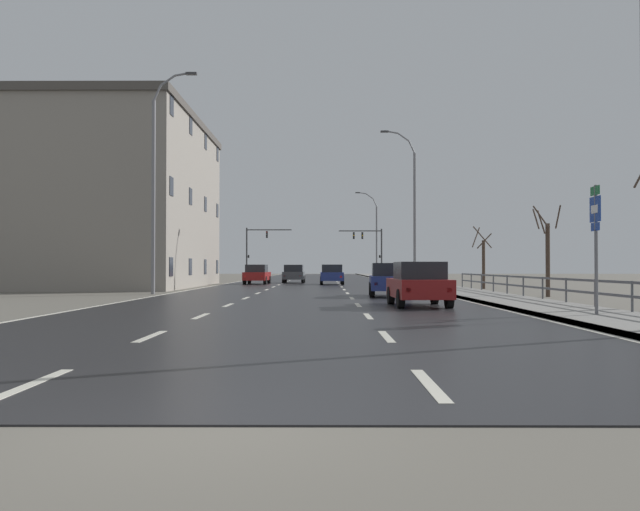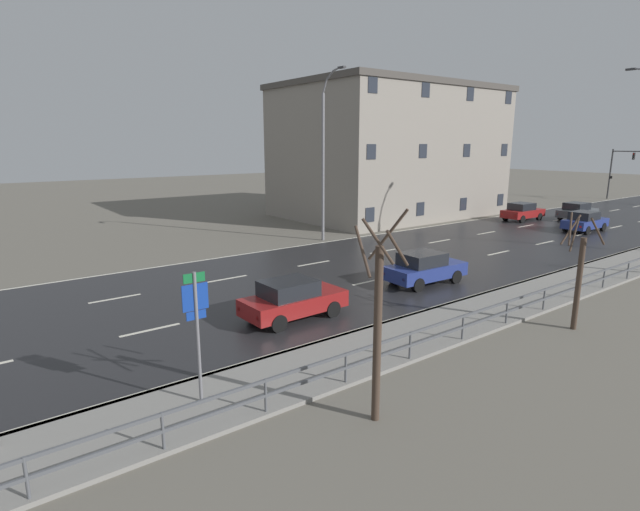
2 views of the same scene
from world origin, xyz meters
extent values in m
cube|color=#666056|center=(0.00, 48.00, -0.06)|extent=(160.00, 160.00, 0.12)
cube|color=#232326|center=(0.00, 60.00, 0.01)|extent=(14.00, 120.00, 0.02)
cube|color=beige|center=(-2.33, 2.00, 0.02)|extent=(0.16, 2.20, 0.01)
cube|color=beige|center=(-2.33, 7.40, 0.02)|extent=(0.16, 2.20, 0.01)
cube|color=beige|center=(-2.33, 12.80, 0.02)|extent=(0.16, 2.20, 0.01)
cube|color=beige|center=(-2.33, 18.20, 0.02)|extent=(0.16, 2.20, 0.01)
cube|color=beige|center=(-2.33, 23.60, 0.02)|extent=(0.16, 2.20, 0.01)
cube|color=beige|center=(-2.33, 29.00, 0.02)|extent=(0.16, 2.20, 0.01)
cube|color=beige|center=(-2.33, 34.40, 0.02)|extent=(0.16, 2.20, 0.01)
cube|color=beige|center=(-2.33, 39.80, 0.02)|extent=(0.16, 2.20, 0.01)
cube|color=beige|center=(-2.33, 45.20, 0.02)|extent=(0.16, 2.20, 0.01)
cube|color=beige|center=(-2.33, 50.60, 0.02)|extent=(0.16, 2.20, 0.01)
cube|color=beige|center=(-2.33, 56.00, 0.02)|extent=(0.16, 2.20, 0.01)
cube|color=beige|center=(-2.33, 61.40, 0.02)|extent=(0.16, 2.20, 0.01)
cube|color=beige|center=(-2.33, 66.80, 0.02)|extent=(0.16, 2.20, 0.01)
cube|color=beige|center=(-2.33, 72.20, 0.02)|extent=(0.16, 2.20, 0.01)
cube|color=beige|center=(-2.33, 77.60, 0.02)|extent=(0.16, 2.20, 0.01)
cube|color=beige|center=(-2.33, 83.00, 0.02)|extent=(0.16, 2.20, 0.01)
cube|color=beige|center=(-2.33, 88.40, 0.02)|extent=(0.16, 2.20, 0.01)
cube|color=beige|center=(-2.33, 93.80, 0.02)|extent=(0.16, 2.20, 0.01)
cube|color=beige|center=(-2.33, 99.20, 0.02)|extent=(0.16, 2.20, 0.01)
cube|color=beige|center=(-2.33, 104.60, 0.02)|extent=(0.16, 2.20, 0.01)
cube|color=beige|center=(-2.33, 110.00, 0.02)|extent=(0.16, 2.20, 0.01)
cube|color=beige|center=(-2.33, 115.40, 0.02)|extent=(0.16, 2.20, 0.01)
cube|color=beige|center=(2.33, 2.00, 0.02)|extent=(0.16, 2.20, 0.01)
cube|color=beige|center=(2.33, 7.40, 0.02)|extent=(0.16, 2.20, 0.01)
cube|color=beige|center=(2.33, 12.80, 0.02)|extent=(0.16, 2.20, 0.01)
cube|color=beige|center=(2.33, 18.20, 0.02)|extent=(0.16, 2.20, 0.01)
cube|color=beige|center=(2.33, 23.60, 0.02)|extent=(0.16, 2.20, 0.01)
cube|color=beige|center=(2.33, 29.00, 0.02)|extent=(0.16, 2.20, 0.01)
cube|color=beige|center=(2.33, 34.40, 0.02)|extent=(0.16, 2.20, 0.01)
cube|color=beige|center=(2.33, 39.80, 0.02)|extent=(0.16, 2.20, 0.01)
cube|color=beige|center=(2.33, 45.20, 0.02)|extent=(0.16, 2.20, 0.01)
cube|color=beige|center=(2.33, 50.60, 0.02)|extent=(0.16, 2.20, 0.01)
cube|color=beige|center=(2.33, 56.00, 0.02)|extent=(0.16, 2.20, 0.01)
cube|color=beige|center=(2.33, 61.40, 0.02)|extent=(0.16, 2.20, 0.01)
cube|color=beige|center=(2.33, 66.80, 0.02)|extent=(0.16, 2.20, 0.01)
cube|color=beige|center=(2.33, 72.20, 0.02)|extent=(0.16, 2.20, 0.01)
cube|color=beige|center=(2.33, 77.60, 0.02)|extent=(0.16, 2.20, 0.01)
cube|color=beige|center=(2.33, 83.00, 0.02)|extent=(0.16, 2.20, 0.01)
cube|color=beige|center=(2.33, 88.40, 0.02)|extent=(0.16, 2.20, 0.01)
cube|color=beige|center=(2.33, 93.80, 0.02)|extent=(0.16, 2.20, 0.01)
cube|color=beige|center=(2.33, 99.20, 0.02)|extent=(0.16, 2.20, 0.01)
cube|color=beige|center=(2.33, 104.60, 0.02)|extent=(0.16, 2.20, 0.01)
cube|color=beige|center=(2.33, 110.00, 0.02)|extent=(0.16, 2.20, 0.01)
cube|color=beige|center=(2.33, 115.40, 0.02)|extent=(0.16, 2.20, 0.01)
cube|color=beige|center=(6.85, 60.00, 0.02)|extent=(0.16, 120.00, 0.01)
cube|color=beige|center=(-6.85, 60.00, 0.02)|extent=(0.16, 120.00, 0.01)
cube|color=gray|center=(8.50, 60.00, 0.06)|extent=(3.00, 120.00, 0.12)
cube|color=slate|center=(7.08, 60.00, 0.06)|extent=(0.16, 120.00, 0.12)
cube|color=#515459|center=(9.85, 20.99, 0.95)|extent=(0.06, 31.10, 0.08)
cube|color=#515459|center=(9.85, 20.99, 0.55)|extent=(0.06, 31.10, 0.08)
cylinder|color=#515459|center=(9.85, 13.21, 0.50)|extent=(0.07, 0.07, 1.00)
cylinder|color=#515459|center=(9.85, 15.80, 0.50)|extent=(0.07, 0.07, 1.00)
cylinder|color=#515459|center=(9.85, 18.39, 0.50)|extent=(0.07, 0.07, 1.00)
cylinder|color=#515459|center=(9.85, 20.99, 0.50)|extent=(0.07, 0.07, 1.00)
cylinder|color=#515459|center=(9.85, 23.58, 0.50)|extent=(0.07, 0.07, 1.00)
cylinder|color=#515459|center=(9.85, 26.17, 0.50)|extent=(0.07, 0.07, 1.00)
cylinder|color=#515459|center=(9.85, 28.76, 0.50)|extent=(0.07, 0.07, 1.00)
cylinder|color=#515459|center=(9.85, 31.35, 0.50)|extent=(0.07, 0.07, 1.00)
cylinder|color=#515459|center=(9.85, 33.95, 0.50)|extent=(0.07, 0.07, 1.00)
cylinder|color=#515459|center=(9.85, 36.54, 0.50)|extent=(0.07, 0.07, 1.00)
cylinder|color=slate|center=(7.60, 41.99, 4.77)|extent=(0.20, 0.20, 9.53)
cylinder|color=slate|center=(7.40, 41.99, 9.97)|extent=(0.51, 0.11, 0.92)
cylinder|color=slate|center=(6.80, 41.99, 10.68)|extent=(0.85, 0.11, 0.64)
cylinder|color=slate|center=(5.93, 41.99, 11.04)|extent=(0.97, 0.11, 0.28)
cube|color=#333335|center=(5.45, 41.99, 11.08)|extent=(0.56, 0.24, 0.12)
cylinder|color=slate|center=(7.60, 76.33, 4.41)|extent=(0.20, 0.20, 8.81)
cylinder|color=slate|center=(7.38, 76.33, 9.29)|extent=(0.54, 0.11, 0.99)
cylinder|color=slate|center=(6.73, 76.33, 10.06)|extent=(0.92, 0.11, 0.69)
cylinder|color=slate|center=(5.79, 76.33, 10.45)|extent=(1.05, 0.11, 0.29)
cube|color=#333335|center=(5.27, 76.33, 10.49)|extent=(0.56, 0.24, 0.12)
cylinder|color=slate|center=(-7.60, 28.25, 4.95)|extent=(0.20, 0.20, 9.90)
cylinder|color=slate|center=(-7.42, 28.25, 10.30)|extent=(0.47, 0.11, 0.83)
cylinder|color=slate|center=(-6.88, 28.25, 10.94)|extent=(0.77, 0.11, 0.59)
cylinder|color=slate|center=(-6.10, 28.25, 11.26)|extent=(0.87, 0.11, 0.26)
cube|color=#333335|center=(-5.67, 28.25, 11.29)|extent=(0.56, 0.24, 0.12)
cylinder|color=slate|center=(8.40, 12.13, 1.80)|extent=(0.09, 0.09, 3.59)
cube|color=#146633|center=(8.38, 12.13, 3.44)|extent=(0.03, 0.56, 0.24)
cube|color=#143899|center=(8.38, 12.13, 2.94)|extent=(0.03, 0.68, 0.68)
cube|color=white|center=(8.36, 12.13, 2.94)|extent=(0.01, 0.44, 0.22)
cube|color=#143899|center=(8.38, 12.13, 2.47)|extent=(0.03, 0.52, 0.22)
cylinder|color=#38383A|center=(7.90, 72.86, 2.93)|extent=(0.18, 0.18, 5.86)
cylinder|color=#38383A|center=(5.39, 72.86, 5.61)|extent=(5.02, 0.12, 0.12)
cube|color=black|center=(5.64, 72.86, 5.06)|extent=(0.20, 0.28, 0.80)
sphere|color=#2D2D2D|center=(5.64, 72.71, 5.32)|extent=(0.14, 0.14, 0.14)
sphere|color=#F2AD19|center=(5.64, 72.71, 5.06)|extent=(0.14, 0.14, 0.14)
sphere|color=#2D2D2D|center=(5.64, 72.71, 4.80)|extent=(0.14, 0.14, 0.14)
cube|color=black|center=(4.64, 72.86, 5.06)|extent=(0.20, 0.28, 0.80)
sphere|color=#2D2D2D|center=(4.64, 72.71, 5.32)|extent=(0.14, 0.14, 0.14)
sphere|color=#F2AD19|center=(4.64, 72.71, 5.06)|extent=(0.14, 0.14, 0.14)
sphere|color=#2D2D2D|center=(4.64, 72.71, 4.80)|extent=(0.14, 0.14, 0.14)
cube|color=black|center=(7.68, 72.81, 2.60)|extent=(0.18, 0.12, 0.32)
cylinder|color=#38383A|center=(-7.90, 72.47, 2.99)|extent=(0.18, 0.18, 5.97)
cylinder|color=#38383A|center=(-5.28, 72.47, 5.72)|extent=(5.24, 0.12, 0.12)
cube|color=black|center=(-5.54, 72.47, 5.17)|extent=(0.20, 0.28, 0.80)
sphere|color=red|center=(-5.54, 72.32, 5.43)|extent=(0.14, 0.14, 0.14)
sphere|color=#2D2D2D|center=(-5.54, 72.32, 5.17)|extent=(0.14, 0.14, 0.14)
sphere|color=#2D2D2D|center=(-5.54, 72.32, 4.91)|extent=(0.14, 0.14, 0.14)
cube|color=black|center=(-7.68, 72.42, 2.60)|extent=(0.18, 0.12, 0.32)
cube|color=#474C51|center=(-1.46, 51.85, 0.65)|extent=(1.81, 4.12, 0.64)
cube|color=black|center=(-1.46, 51.60, 1.27)|extent=(1.58, 2.02, 0.60)
cube|color=slate|center=(-1.45, 52.55, 1.25)|extent=(1.40, 0.10, 0.51)
cylinder|color=black|center=(-0.64, 53.11, 0.33)|extent=(0.23, 0.66, 0.66)
cylinder|color=black|center=(-2.26, 53.13, 0.33)|extent=(0.23, 0.66, 0.66)
cylinder|color=black|center=(-0.67, 50.57, 0.33)|extent=(0.23, 0.66, 0.66)
cylinder|color=black|center=(-2.29, 50.59, 0.33)|extent=(0.23, 0.66, 0.66)
cube|color=red|center=(-2.15, 49.83, 0.65)|extent=(0.16, 0.04, 0.14)
cube|color=red|center=(-0.83, 49.81, 0.65)|extent=(0.16, 0.04, 0.14)
cube|color=maroon|center=(4.42, 17.71, 0.65)|extent=(1.87, 4.15, 0.64)
cube|color=black|center=(4.43, 17.46, 1.27)|extent=(1.61, 2.04, 0.60)
cube|color=slate|center=(4.40, 18.41, 1.25)|extent=(1.41, 0.12, 0.51)
cylinder|color=black|center=(5.20, 19.01, 0.33)|extent=(0.24, 0.67, 0.66)
cylinder|color=black|center=(3.58, 18.96, 0.33)|extent=(0.24, 0.67, 0.66)
cylinder|color=black|center=(5.27, 16.47, 0.33)|extent=(0.24, 0.67, 0.66)
cylinder|color=black|center=(3.65, 16.42, 0.33)|extent=(0.24, 0.67, 0.66)
cube|color=red|center=(3.82, 15.67, 0.65)|extent=(0.16, 0.04, 0.14)
cube|color=red|center=(5.14, 15.70, 0.65)|extent=(0.16, 0.04, 0.14)
cube|color=maroon|center=(-4.24, 47.79, 0.65)|extent=(1.92, 4.16, 0.64)
cube|color=black|center=(-4.25, 47.54, 1.27)|extent=(1.64, 2.06, 0.60)
cube|color=slate|center=(-4.21, 48.49, 1.25)|extent=(1.41, 0.13, 0.51)
cylinder|color=black|center=(-3.38, 49.03, 0.33)|extent=(0.25, 0.67, 0.66)
cylinder|color=black|center=(-5.00, 49.09, 0.33)|extent=(0.25, 0.67, 0.66)
cylinder|color=black|center=(-3.48, 46.49, 0.33)|extent=(0.25, 0.67, 0.66)
cylinder|color=black|center=(-5.09, 46.55, 0.33)|extent=(0.25, 0.67, 0.66)
cube|color=red|center=(-4.97, 45.79, 0.65)|extent=(0.16, 0.05, 0.14)
cube|color=red|center=(-3.65, 45.74, 0.65)|extent=(0.16, 0.05, 0.14)
cube|color=navy|center=(1.74, 46.53, 0.65)|extent=(1.77, 4.10, 0.64)
cube|color=black|center=(1.74, 46.28, 1.27)|extent=(1.56, 2.00, 0.60)
cube|color=slate|center=(1.74, 47.23, 1.25)|extent=(1.40, 0.08, 0.51)
cylinder|color=black|center=(2.55, 47.80, 0.33)|extent=(0.22, 0.66, 0.66)
cylinder|color=black|center=(0.93, 47.80, 0.33)|extent=(0.22, 0.66, 0.66)
cylinder|color=black|center=(2.55, 45.26, 0.33)|extent=(0.22, 0.66, 0.66)
cylinder|color=black|center=(0.93, 45.26, 0.33)|extent=(0.22, 0.66, 0.66)
cube|color=red|center=(1.08, 44.50, 0.65)|extent=(0.16, 0.04, 0.14)
cube|color=red|center=(2.40, 44.50, 0.65)|extent=(0.16, 0.04, 0.14)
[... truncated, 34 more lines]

